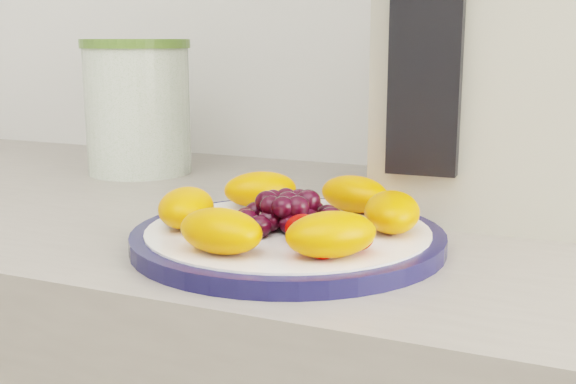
% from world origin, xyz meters
% --- Properties ---
extents(plate_rim, '(0.28, 0.28, 0.01)m').
position_xyz_m(plate_rim, '(0.04, 1.06, 0.91)').
color(plate_rim, '#13143D').
rests_on(plate_rim, counter).
extents(plate_face, '(0.25, 0.25, 0.02)m').
position_xyz_m(plate_face, '(0.04, 1.06, 0.91)').
color(plate_face, white).
rests_on(plate_face, counter).
extents(canister, '(0.16, 0.16, 0.17)m').
position_xyz_m(canister, '(-0.30, 1.32, 0.98)').
color(canister, '#316512').
rests_on(canister, counter).
extents(canister_lid, '(0.17, 0.17, 0.01)m').
position_xyz_m(canister_lid, '(-0.30, 1.32, 1.08)').
color(canister_lid, '#4F732D').
rests_on(canister_lid, canister).
extents(appliance_body, '(0.23, 0.32, 0.39)m').
position_xyz_m(appliance_body, '(0.18, 1.33, 1.09)').
color(appliance_body, '#ADA994').
rests_on(appliance_body, counter).
extents(appliance_panel, '(0.07, 0.02, 0.29)m').
position_xyz_m(appliance_panel, '(0.13, 1.17, 1.10)').
color(appliance_panel, black).
rests_on(appliance_panel, appliance_body).
extents(fruit_plate, '(0.24, 0.24, 0.04)m').
position_xyz_m(fruit_plate, '(0.05, 1.06, 0.93)').
color(fruit_plate, '#FC6801').
rests_on(fruit_plate, plate_face).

